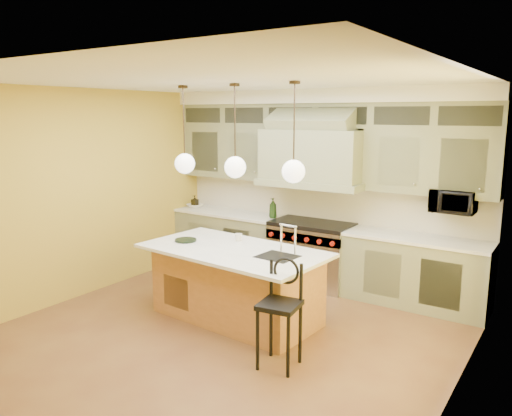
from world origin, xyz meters
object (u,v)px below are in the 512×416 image
Objects in this scene: kitchen_island at (236,283)px; counter_stool at (281,307)px; microwave at (453,201)px; range at (312,253)px.

kitchen_island reaches higher than counter_stool.
microwave is (1.05, 2.52, 0.82)m from counter_stool.
microwave is (2.13, 1.80, 0.98)m from kitchen_island.
kitchen_island is at bearing -95.97° from range.
range is 1.08× the size of counter_stool.
kitchen_island is 2.13× the size of counter_stool.
counter_stool is (1.07, -0.72, 0.16)m from kitchen_island.
counter_stool is at bearing -112.69° from microwave.
counter_stool is at bearing -69.64° from range.
counter_stool is 2.85m from microwave.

